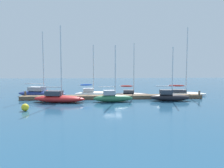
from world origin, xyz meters
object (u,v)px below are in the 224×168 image
sailboat_0 (41,93)px  mooring_buoy_red (47,92)px  sailboat_6 (183,92)px  sailboat_1 (59,98)px  sailboat_4 (131,93)px  mooring_buoy_yellow (25,107)px  sailboat_2 (91,93)px  sailboat_3 (113,97)px  sailboat_5 (169,97)px

sailboat_0 → mooring_buoy_red: sailboat_0 is taller
sailboat_6 → mooring_buoy_red: size_ratio=15.64×
sailboat_1 → mooring_buoy_red: bearing=123.2°
sailboat_4 → mooring_buoy_yellow: size_ratio=10.99×
mooring_buoy_yellow → mooring_buoy_red: 13.54m
sailboat_2 → sailboat_4: bearing=-13.1°
sailboat_0 → sailboat_4: (14.21, -0.72, -0.11)m
sailboat_0 → sailboat_1: sailboat_0 is taller
sailboat_1 → sailboat_3: 7.10m
sailboat_2 → sailboat_5: sailboat_2 is taller
sailboat_1 → sailboat_3: sailboat_1 is taller
sailboat_4 → mooring_buoy_red: size_ratio=11.83×
sailboat_5 → sailboat_0: bearing=170.3°
sailboat_3 → sailboat_5: sailboat_3 is taller
sailboat_0 → sailboat_3: 12.30m
sailboat_5 → mooring_buoy_red: (-18.39, 8.22, -0.25)m
sailboat_0 → mooring_buoy_red: size_ratio=14.28×
sailboat_0 → sailboat_4: bearing=9.2°
mooring_buoy_yellow → mooring_buoy_red: (-1.01, 13.51, -0.03)m
sailboat_2 → sailboat_4: size_ratio=0.97×
sailboat_6 → mooring_buoy_yellow: (-21.63, -10.77, -0.10)m
mooring_buoy_red → sailboat_5: bearing=-24.1°
sailboat_3 → sailboat_4: (3.33, 5.03, -0.12)m
sailboat_3 → sailboat_1: bearing=176.6°
sailboat_0 → sailboat_1: 6.77m
sailboat_2 → sailboat_5: size_ratio=1.10×
sailboat_1 → sailboat_5: sailboat_1 is taller
sailboat_1 → sailboat_2: (4.08, 5.45, -0.05)m
sailboat_4 → sailboat_6: sailboat_6 is taller
sailboat_1 → mooring_buoy_red: 9.09m
sailboat_5 → sailboat_1: bearing=-172.8°
sailboat_6 → mooring_buoy_yellow: bearing=-140.0°
sailboat_1 → mooring_buoy_yellow: (-2.49, -5.12, -0.23)m
sailboat_3 → sailboat_0: bearing=149.8°
sailboat_3 → sailboat_5: 7.80m
mooring_buoy_yellow → sailboat_5: bearing=16.9°
sailboat_3 → sailboat_5: size_ratio=1.02×
sailboat_4 → sailboat_6: (8.71, 0.75, -0.02)m
sailboat_3 → sailboat_6: bearing=23.3°
sailboat_1 → sailboat_5: 14.89m
sailboat_2 → sailboat_5: (10.81, -5.29, 0.03)m
sailboat_1 → mooring_buoy_yellow: size_ratio=13.02×
sailboat_2 → mooring_buoy_red: bearing=150.8°
sailboat_0 → sailboat_2: (7.86, -0.16, -0.04)m
sailboat_0 → sailboat_4: 14.23m
sailboat_3 → mooring_buoy_red: size_ratio=10.54×
sailboat_3 → mooring_buoy_red: bearing=138.9°
sailboat_1 → sailboat_3: (7.10, -0.13, 0.01)m
sailboat_4 → sailboat_5: sailboat_4 is taller
sailboat_2 → mooring_buoy_yellow: bearing=-129.9°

